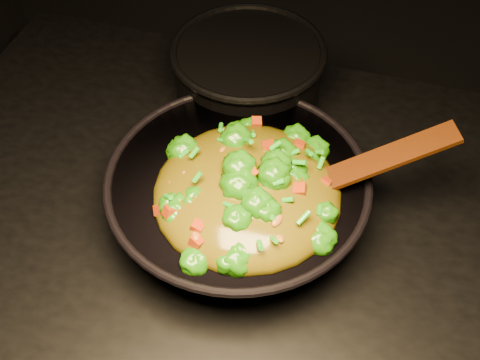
% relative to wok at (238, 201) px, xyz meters
% --- Properties ---
extents(wok, '(0.39, 0.39, 0.10)m').
position_rel_wok_xyz_m(wok, '(0.00, 0.00, 0.00)').
color(wok, black).
rests_on(wok, stovetop).
extents(stir_fry, '(0.27, 0.27, 0.09)m').
position_rel_wok_xyz_m(stir_fry, '(0.02, -0.03, 0.09)').
color(stir_fry, '#277C08').
rests_on(stir_fry, wok).
extents(spatula, '(0.22, 0.13, 0.10)m').
position_rel_wok_xyz_m(spatula, '(0.16, 0.04, 0.09)').
color(spatula, '#3B1305').
rests_on(spatula, wok).
extents(back_pot, '(0.27, 0.27, 0.14)m').
position_rel_wok_xyz_m(back_pot, '(-0.05, 0.23, 0.02)').
color(back_pot, black).
rests_on(back_pot, stovetop).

